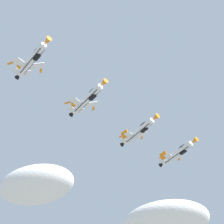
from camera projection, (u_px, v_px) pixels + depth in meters
The scene contains 6 objects.
cloud_near_formation at pixel (166, 221), 308.19m from camera, with size 67.82×46.12×24.05m, color white.
cloud_high_distant at pixel (36, 185), 235.32m from camera, with size 46.86×27.97×20.58m, color white.
fighter_jet_lead at pixel (178, 153), 124.21m from camera, with size 14.11×11.19×5.21m.
fighter_jet_left_wing at pixel (139, 131), 117.32m from camera, with size 14.11×11.09×5.38m.
fighter_jet_right_wing at pixel (87, 99), 108.20m from camera, with size 14.11×11.25×5.10m.
fighter_jet_left_outer at pixel (32, 59), 102.80m from camera, with size 14.11×11.19×5.23m.
Camera 1 is at (5.65, 1.48, 1.78)m, focal length 64.03 mm.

